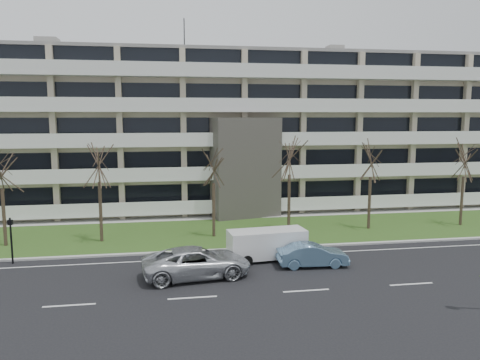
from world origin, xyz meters
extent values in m
plane|color=black|center=(0.00, 0.00, 0.00)|extent=(160.00, 160.00, 0.00)
cube|color=#35521B|center=(0.00, 13.00, 0.03)|extent=(90.00, 10.00, 0.06)
cube|color=#B2B2AD|center=(0.00, 8.00, 0.06)|extent=(90.00, 0.35, 0.12)
cube|color=#B2B2AD|center=(0.00, 18.50, 0.04)|extent=(90.00, 2.00, 0.08)
cube|color=white|center=(0.00, 6.50, 0.01)|extent=(90.00, 0.12, 0.01)
cube|color=#B9AB90|center=(0.00, 25.50, 7.50)|extent=(60.00, 12.00, 15.00)
cube|color=gray|center=(0.00, 25.50, 15.15)|extent=(60.50, 12.50, 0.30)
cube|color=#4C4742|center=(0.00, 18.50, 4.50)|extent=(6.39, 3.69, 9.00)
cube|color=black|center=(0.00, 18.30, 2.00)|extent=(4.92, 1.19, 3.50)
cube|color=gray|center=(-18.00, 25.50, 15.90)|extent=(2.00, 2.00, 1.20)
cylinder|color=black|center=(-5.00, 25.50, 17.00)|extent=(0.10, 0.10, 3.50)
cube|color=black|center=(0.00, 19.48, 2.10)|extent=(58.00, 0.10, 1.80)
cube|color=white|center=(0.00, 18.80, 0.60)|extent=(58.00, 1.40, 0.22)
cube|color=white|center=(0.00, 18.15, 1.20)|extent=(58.00, 0.08, 1.00)
cube|color=black|center=(0.00, 19.48, 5.10)|extent=(58.00, 0.10, 1.80)
cube|color=white|center=(0.00, 18.80, 3.60)|extent=(58.00, 1.40, 0.22)
cube|color=white|center=(0.00, 18.15, 4.20)|extent=(58.00, 0.08, 1.00)
cube|color=black|center=(0.00, 19.48, 8.10)|extent=(58.00, 0.10, 1.80)
cube|color=white|center=(0.00, 18.80, 6.60)|extent=(58.00, 1.40, 0.22)
cube|color=white|center=(0.00, 18.15, 7.20)|extent=(58.00, 0.08, 1.00)
cube|color=black|center=(0.00, 19.48, 11.10)|extent=(58.00, 0.10, 1.80)
cube|color=white|center=(0.00, 18.80, 9.60)|extent=(58.00, 1.40, 0.22)
cube|color=white|center=(0.00, 18.15, 10.20)|extent=(58.00, 0.08, 1.00)
cube|color=black|center=(0.00, 19.48, 14.10)|extent=(58.00, 0.10, 1.80)
cube|color=white|center=(0.00, 18.80, 12.60)|extent=(58.00, 1.40, 0.22)
cube|color=white|center=(0.00, 18.15, 13.20)|extent=(58.00, 0.08, 1.00)
imported|color=silver|center=(-5.55, 3.10, 0.86)|extent=(6.49, 3.58, 1.72)
imported|color=#6C97BB|center=(1.59, 3.86, 0.71)|extent=(4.39, 1.73, 1.42)
cube|color=white|center=(-0.87, 5.66, 1.05)|extent=(5.10, 2.31, 1.74)
cube|color=black|center=(-0.87, 5.66, 1.56)|extent=(4.73, 2.14, 0.64)
cube|color=white|center=(1.46, 5.89, 0.92)|extent=(0.49, 1.76, 1.10)
cylinder|color=black|center=(-2.33, 4.60, 0.32)|extent=(0.66, 0.29, 0.64)
cylinder|color=black|center=(-2.51, 6.42, 0.32)|extent=(0.66, 0.29, 0.64)
cylinder|color=black|center=(0.77, 4.91, 0.32)|extent=(0.66, 0.29, 0.64)
cylinder|color=black|center=(0.59, 6.73, 0.32)|extent=(0.66, 0.29, 0.64)
cylinder|color=black|center=(-16.76, 7.38, 1.46)|extent=(0.12, 0.12, 2.92)
cube|color=black|center=(-16.76, 7.38, 2.63)|extent=(0.29, 0.24, 0.31)
sphere|color=red|center=(-16.76, 7.38, 2.63)|extent=(0.14, 0.14, 0.14)
cylinder|color=#382B21|center=(-18.46, 11.62, 2.05)|extent=(0.24, 0.24, 4.10)
cylinder|color=#382B21|center=(-11.90, 11.72, 2.22)|extent=(0.24, 0.24, 4.44)
cylinder|color=#382B21|center=(-3.63, 11.82, 2.07)|extent=(0.24, 0.24, 4.13)
cylinder|color=#382B21|center=(2.46, 12.61, 2.28)|extent=(0.24, 0.24, 4.56)
cylinder|color=#382B21|center=(9.07, 12.22, 2.14)|extent=(0.24, 0.24, 4.28)
cylinder|color=#382B21|center=(17.24, 12.15, 2.08)|extent=(0.24, 0.24, 4.17)
camera|label=1|loc=(-7.28, -22.79, 9.19)|focal=35.00mm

